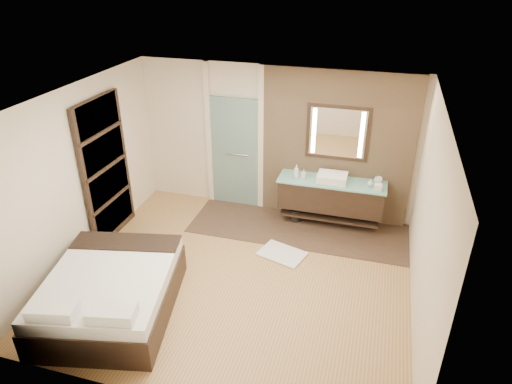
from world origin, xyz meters
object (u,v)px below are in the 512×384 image
(vanity, at_px, (331,195))
(waste_bin, at_px, (295,215))
(mirror_unit, at_px, (338,133))
(bed, at_px, (111,292))

(vanity, bearing_deg, waste_bin, -173.52)
(waste_bin, bearing_deg, mirror_unit, 27.10)
(mirror_unit, bearing_deg, bed, -127.01)
(vanity, height_order, bed, vanity)
(mirror_unit, height_order, waste_bin, mirror_unit)
(bed, bearing_deg, mirror_unit, 41.03)
(waste_bin, bearing_deg, bed, -122.27)
(waste_bin, bearing_deg, vanity, 6.48)
(vanity, height_order, waste_bin, vanity)
(vanity, bearing_deg, mirror_unit, 90.00)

